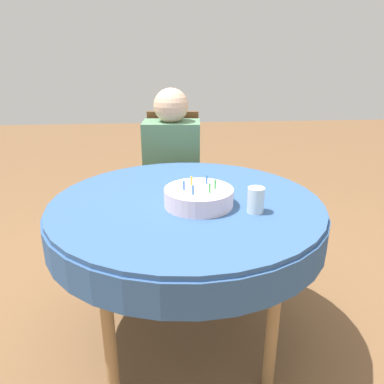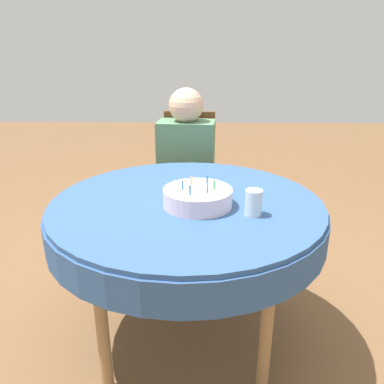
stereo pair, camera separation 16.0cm
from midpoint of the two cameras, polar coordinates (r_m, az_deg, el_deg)
The scene contains 6 objects.
ground_plane at distance 2.02m, azimuth -3.21°, elevation -21.04°, with size 12.00×12.00×0.00m, color brown.
dining_table at distance 1.66m, azimuth -3.66°, elevation -4.08°, with size 1.20×1.20×0.74m.
chair at distance 2.60m, azimuth -4.67°, elevation 1.80°, with size 0.42×0.42×0.96m.
person at distance 2.45m, azimuth -4.97°, elevation 5.11°, with size 0.38×0.35×1.13m.
birthday_cake at distance 1.56m, azimuth -1.89°, elevation -0.82°, with size 0.29×0.29×0.11m.
drinking_glass at distance 1.50m, azimuth 6.71°, elevation -1.28°, with size 0.07×0.07×0.10m.
Camera 1 is at (-0.10, -1.51, 1.35)m, focal length 35.00 mm.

